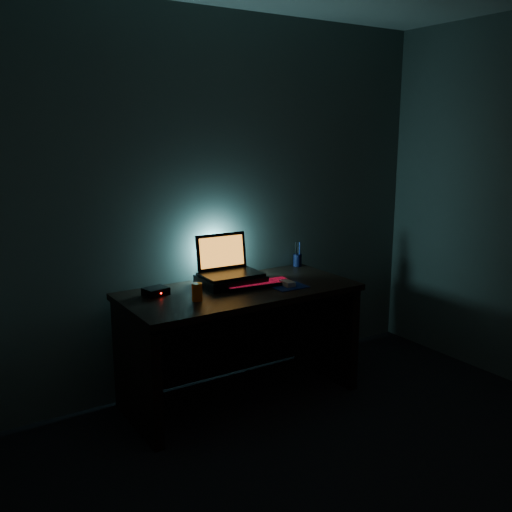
{
  "coord_description": "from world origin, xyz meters",
  "views": [
    {
      "loc": [
        -1.79,
        -1.38,
        1.73
      ],
      "look_at": [
        0.09,
        1.57,
        0.96
      ],
      "focal_mm": 40.0,
      "sensor_mm": 36.0,
      "label": 1
    }
  ],
  "objects_px": {
    "keyboard": "(258,284)",
    "laptop": "(227,265)",
    "pen_cup": "(297,260)",
    "juice_glass": "(197,292)",
    "router": "(156,291)",
    "mouse": "(287,283)"
  },
  "relations": [
    {
      "from": "laptop",
      "to": "pen_cup",
      "type": "distance_m",
      "value": 0.69
    },
    {
      "from": "keyboard",
      "to": "mouse",
      "type": "xyz_separation_m",
      "value": [
        0.16,
        -0.1,
        0.01
      ]
    },
    {
      "from": "pen_cup",
      "to": "router",
      "type": "bearing_deg",
      "value": -172.91
    },
    {
      "from": "keyboard",
      "to": "juice_glass",
      "type": "xyz_separation_m",
      "value": [
        -0.47,
        -0.07,
        0.04
      ]
    },
    {
      "from": "mouse",
      "to": "pen_cup",
      "type": "xyz_separation_m",
      "value": [
        0.39,
        0.42,
        0.03
      ]
    },
    {
      "from": "juice_glass",
      "to": "router",
      "type": "relative_size",
      "value": 0.67
    },
    {
      "from": "pen_cup",
      "to": "juice_glass",
      "type": "height_order",
      "value": "juice_glass"
    },
    {
      "from": "keyboard",
      "to": "mouse",
      "type": "bearing_deg",
      "value": -25.68
    },
    {
      "from": "laptop",
      "to": "pen_cup",
      "type": "bearing_deg",
      "value": 13.1
    },
    {
      "from": "laptop",
      "to": "mouse",
      "type": "relative_size",
      "value": 3.78
    },
    {
      "from": "keyboard",
      "to": "pen_cup",
      "type": "relative_size",
      "value": 5.17
    },
    {
      "from": "keyboard",
      "to": "laptop",
      "type": "bearing_deg",
      "value": 129.39
    },
    {
      "from": "keyboard",
      "to": "mouse",
      "type": "relative_size",
      "value": 4.55
    },
    {
      "from": "juice_glass",
      "to": "keyboard",
      "type": "bearing_deg",
      "value": 8.95
    },
    {
      "from": "router",
      "to": "keyboard",
      "type": "bearing_deg",
      "value": -26.01
    },
    {
      "from": "laptop",
      "to": "juice_glass",
      "type": "xyz_separation_m",
      "value": [
        -0.35,
        -0.26,
        -0.07
      ]
    },
    {
      "from": "pen_cup",
      "to": "laptop",
      "type": "bearing_deg",
      "value": -168.9
    },
    {
      "from": "mouse",
      "to": "router",
      "type": "xyz_separation_m",
      "value": [
        -0.8,
        0.27,
        0.0
      ]
    },
    {
      "from": "laptop",
      "to": "router",
      "type": "relative_size",
      "value": 2.45
    },
    {
      "from": "keyboard",
      "to": "pen_cup",
      "type": "height_order",
      "value": "pen_cup"
    },
    {
      "from": "keyboard",
      "to": "juice_glass",
      "type": "distance_m",
      "value": 0.48
    },
    {
      "from": "mouse",
      "to": "pen_cup",
      "type": "height_order",
      "value": "pen_cup"
    }
  ]
}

